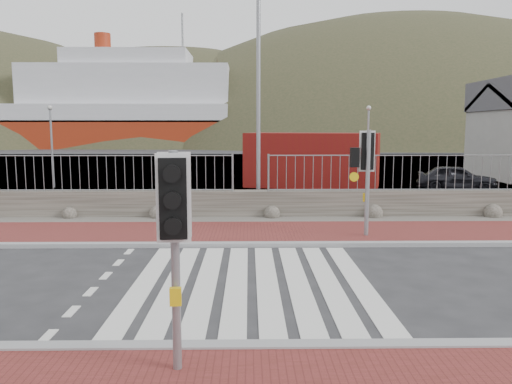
{
  "coord_description": "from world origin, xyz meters",
  "views": [
    {
      "loc": [
        -0.05,
        -9.47,
        3.03
      ],
      "look_at": [
        0.12,
        3.0,
        1.41
      ],
      "focal_mm": 35.0,
      "sensor_mm": 36.0,
      "label": 1
    }
  ],
  "objects_px": {
    "traffic_signal_near": "(174,216)",
    "car_a": "(456,178)",
    "ferry": "(88,112)",
    "shipping_container": "(312,160)",
    "streetlight": "(262,80)",
    "traffic_signal_far": "(367,160)"
  },
  "relations": [
    {
      "from": "ferry",
      "to": "car_a",
      "type": "distance_m",
      "value": 64.01
    },
    {
      "from": "traffic_signal_near",
      "to": "traffic_signal_far",
      "type": "height_order",
      "value": "traffic_signal_far"
    },
    {
      "from": "shipping_container",
      "to": "car_a",
      "type": "relative_size",
      "value": 1.81
    },
    {
      "from": "traffic_signal_near",
      "to": "ferry",
      "type": "bearing_deg",
      "value": 103.3
    },
    {
      "from": "traffic_signal_far",
      "to": "streetlight",
      "type": "relative_size",
      "value": 0.36
    },
    {
      "from": "ferry",
      "to": "shipping_container",
      "type": "xyz_separation_m",
      "value": [
        27.84,
        -51.93,
        -3.99
      ]
    },
    {
      "from": "traffic_signal_near",
      "to": "car_a",
      "type": "height_order",
      "value": "traffic_signal_near"
    },
    {
      "from": "traffic_signal_near",
      "to": "shipping_container",
      "type": "bearing_deg",
      "value": 73.07
    },
    {
      "from": "traffic_signal_near",
      "to": "shipping_container",
      "type": "height_order",
      "value": "traffic_signal_near"
    },
    {
      "from": "ferry",
      "to": "traffic_signal_near",
      "type": "xyz_separation_m",
      "value": [
        23.71,
        -71.53,
        -3.37
      ]
    },
    {
      "from": "shipping_container",
      "to": "car_a",
      "type": "xyz_separation_m",
      "value": [
        6.75,
        -1.72,
        -0.75
      ]
    },
    {
      "from": "traffic_signal_far",
      "to": "streetlight",
      "type": "height_order",
      "value": "streetlight"
    },
    {
      "from": "ferry",
      "to": "traffic_signal_near",
      "type": "bearing_deg",
      "value": -71.66
    },
    {
      "from": "car_a",
      "to": "shipping_container",
      "type": "bearing_deg",
      "value": 92.95
    },
    {
      "from": "streetlight",
      "to": "traffic_signal_near",
      "type": "bearing_deg",
      "value": -89.51
    },
    {
      "from": "streetlight",
      "to": "car_a",
      "type": "height_order",
      "value": "streetlight"
    },
    {
      "from": "ferry",
      "to": "car_a",
      "type": "height_order",
      "value": "ferry"
    },
    {
      "from": "streetlight",
      "to": "shipping_container",
      "type": "height_order",
      "value": "streetlight"
    },
    {
      "from": "ferry",
      "to": "traffic_signal_far",
      "type": "relative_size",
      "value": 16.84
    },
    {
      "from": "traffic_signal_near",
      "to": "streetlight",
      "type": "relative_size",
      "value": 0.33
    },
    {
      "from": "traffic_signal_near",
      "to": "car_a",
      "type": "distance_m",
      "value": 20.97
    },
    {
      "from": "traffic_signal_near",
      "to": "traffic_signal_far",
      "type": "relative_size",
      "value": 0.93
    }
  ]
}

